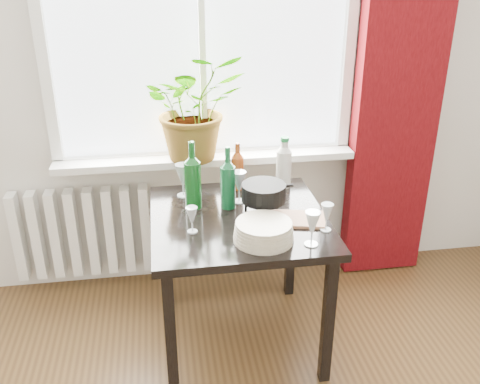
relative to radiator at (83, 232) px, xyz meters
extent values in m
cube|color=white|center=(0.75, 0.04, 1.22)|extent=(1.72, 0.08, 1.62)
cube|color=silver|center=(0.75, -0.03, 0.44)|extent=(1.72, 0.20, 0.04)
cube|color=#3D0508|center=(1.87, -0.06, 0.92)|extent=(0.50, 0.12, 2.56)
cube|color=white|center=(0.00, 0.00, 0.00)|extent=(0.80, 0.10, 0.55)
cube|color=black|center=(0.85, -0.63, 0.34)|extent=(0.85, 0.85, 0.04)
cube|color=black|center=(0.48, -1.00, -0.03)|extent=(0.05, 0.05, 0.70)
cube|color=black|center=(0.48, -0.27, -0.03)|extent=(0.05, 0.05, 0.70)
cube|color=black|center=(1.21, -1.00, -0.03)|extent=(0.05, 0.05, 0.70)
cube|color=black|center=(1.21, -0.27, -0.03)|extent=(0.05, 0.05, 0.70)
imported|color=#217C23|center=(0.69, -0.07, 0.76)|extent=(0.60, 0.54, 0.60)
cylinder|color=beige|center=(0.92, -0.87, 0.40)|extent=(0.34, 0.34, 0.09)
cube|color=black|center=(0.95, -0.83, 0.37)|extent=(0.09, 0.16, 0.02)
cube|color=#996445|center=(1.12, -0.71, 0.37)|extent=(0.30, 0.22, 0.01)
camera|label=1|loc=(0.50, -2.92, 1.56)|focal=40.00mm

